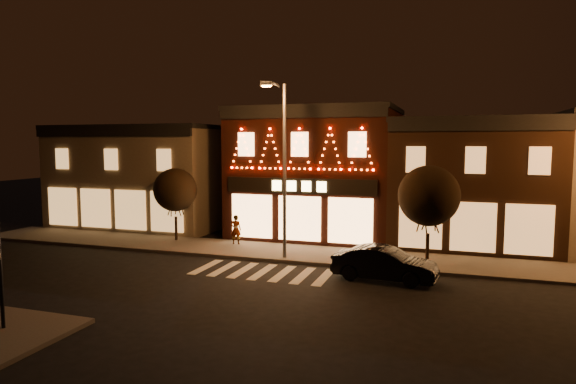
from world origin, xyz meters
The scene contains 10 objects.
ground centered at (0.00, 0.00, 0.00)m, with size 120.00×120.00×0.00m, color black.
sidewalk_far centered at (2.00, 8.00, 0.07)m, with size 44.00×4.00×0.15m, color #47423D.
building_left centered at (-13.00, 13.99, 3.66)m, with size 12.20×8.28×7.30m.
building_pulp centered at (0.00, 13.98, 4.16)m, with size 10.20×8.34×8.30m.
building_right_a centered at (9.50, 13.99, 3.76)m, with size 9.20×8.28×7.50m.
streetlamp_mid centered at (0.17, 6.34, 5.38)m, with size 0.69×2.05×8.91m.
tree_left centered at (-7.60, 8.91, 3.24)m, with size 2.64×2.64×4.41m.
tree_right centered at (7.36, 7.01, 3.57)m, with size 2.92×2.92×4.88m.
dark_sedan centered at (5.66, 4.36, 0.75)m, with size 1.59×4.56×1.50m, color black.
pedestrian centered at (-3.59, 8.89, 1.02)m, with size 0.63×0.42×1.74m, color gray.
Camera 1 is at (8.40, -17.50, 6.11)m, focal length 31.04 mm.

